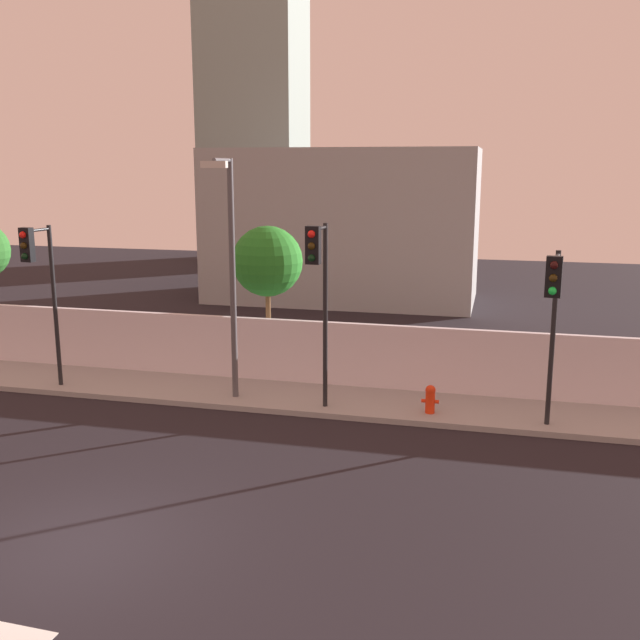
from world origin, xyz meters
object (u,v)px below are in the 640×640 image
Objects in this scene: street_lamp_curbside at (230,260)px; traffic_light_center at (553,303)px; traffic_light_left at (319,278)px; traffic_light_right at (40,272)px; fire_hydrant at (430,398)px; roadside_tree_midleft at (267,262)px.

traffic_light_center is at bearing -4.52° from street_lamp_curbside.
traffic_light_right is at bearing 179.72° from traffic_light_left.
street_lamp_curbside is 6.18m from fire_hydrant.
roadside_tree_midleft reaches higher than fire_hydrant.
fire_hydrant is (10.49, 0.59, -2.90)m from traffic_light_right.
traffic_light_center is 0.67× the size of street_lamp_curbside.
traffic_light_left is 1.05× the size of roadside_tree_midleft.
street_lamp_curbside is at bearing 175.48° from traffic_light_center.
fire_hydrant is at bearing 3.25° from traffic_light_right.
street_lamp_curbside is (5.29, 0.45, 0.43)m from traffic_light_right.
traffic_light_left is 6.52× the size of fire_hydrant.
traffic_light_right is at bearing -176.75° from fire_hydrant.
street_lamp_curbside is at bearing -178.38° from fire_hydrant.
traffic_light_left is 1.05× the size of traffic_light_right.
fire_hydrant is at bearing -30.14° from roadside_tree_midleft.
traffic_light_center is 7.98m from street_lamp_curbside.
traffic_light_center is 3.92m from fire_hydrant.
street_lamp_curbside reaches higher than traffic_light_right.
traffic_light_right reaches higher than traffic_light_center.
traffic_light_right is 6.39m from roadside_tree_midleft.
traffic_light_left is 4.14m from fire_hydrant.
traffic_light_center is 8.84m from roadside_tree_midleft.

